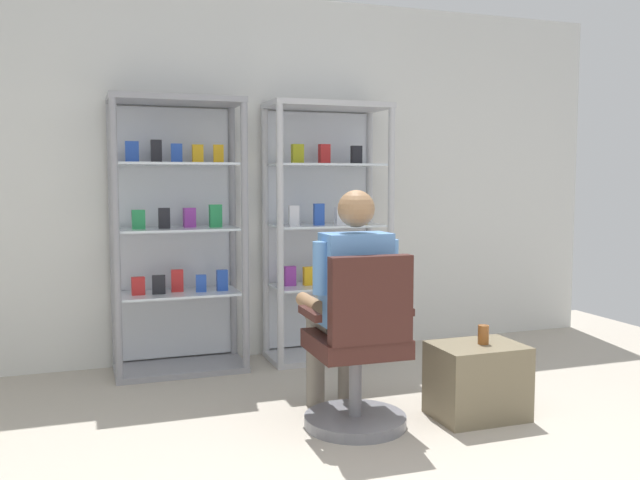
{
  "coord_description": "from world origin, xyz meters",
  "views": [
    {
      "loc": [
        -1.2,
        -2.09,
        1.35
      ],
      "look_at": [
        0.1,
        1.59,
        1.0
      ],
      "focal_mm": 38.56,
      "sensor_mm": 36.0,
      "label": 1
    }
  ],
  "objects_px": {
    "office_chair": "(359,358)",
    "seated_shopkeeper": "(349,294)",
    "tea_glass": "(483,335)",
    "display_cabinet_left": "(177,233)",
    "storage_crate": "(477,381)",
    "display_cabinet_right": "(325,230)"
  },
  "relations": [
    {
      "from": "tea_glass",
      "to": "seated_shopkeeper",
      "type": "bearing_deg",
      "value": 164.43
    },
    {
      "from": "tea_glass",
      "to": "office_chair",
      "type": "bearing_deg",
      "value": 176.75
    },
    {
      "from": "display_cabinet_left",
      "to": "display_cabinet_right",
      "type": "xyz_separation_m",
      "value": [
        1.1,
        -0.0,
        -0.01
      ]
    },
    {
      "from": "display_cabinet_right",
      "to": "seated_shopkeeper",
      "type": "xyz_separation_m",
      "value": [
        -0.35,
        -1.36,
        -0.25
      ]
    },
    {
      "from": "office_chair",
      "to": "storage_crate",
      "type": "distance_m",
      "value": 0.73
    },
    {
      "from": "office_chair",
      "to": "tea_glass",
      "type": "bearing_deg",
      "value": -3.25
    },
    {
      "from": "office_chair",
      "to": "display_cabinet_left",
      "type": "bearing_deg",
      "value": 116.03
    },
    {
      "from": "seated_shopkeeper",
      "to": "storage_crate",
      "type": "relative_size",
      "value": 2.57
    },
    {
      "from": "display_cabinet_left",
      "to": "tea_glass",
      "type": "height_order",
      "value": "display_cabinet_left"
    },
    {
      "from": "seated_shopkeeper",
      "to": "tea_glass",
      "type": "relative_size",
      "value": 12.04
    },
    {
      "from": "seated_shopkeeper",
      "to": "display_cabinet_left",
      "type": "bearing_deg",
      "value": 118.79
    },
    {
      "from": "storage_crate",
      "to": "office_chair",
      "type": "bearing_deg",
      "value": 176.64
    },
    {
      "from": "office_chair",
      "to": "storage_crate",
      "type": "height_order",
      "value": "office_chair"
    },
    {
      "from": "display_cabinet_left",
      "to": "storage_crate",
      "type": "relative_size",
      "value": 3.79
    },
    {
      "from": "office_chair",
      "to": "tea_glass",
      "type": "height_order",
      "value": "office_chair"
    },
    {
      "from": "office_chair",
      "to": "seated_shopkeeper",
      "type": "relative_size",
      "value": 0.74
    },
    {
      "from": "tea_glass",
      "to": "storage_crate",
      "type": "bearing_deg",
      "value": 178.99
    },
    {
      "from": "display_cabinet_left",
      "to": "display_cabinet_right",
      "type": "height_order",
      "value": "same"
    },
    {
      "from": "display_cabinet_left",
      "to": "seated_shopkeeper",
      "type": "xyz_separation_m",
      "value": [
        0.75,
        -1.36,
        -0.25
      ]
    },
    {
      "from": "display_cabinet_right",
      "to": "office_chair",
      "type": "height_order",
      "value": "display_cabinet_right"
    },
    {
      "from": "office_chair",
      "to": "tea_glass",
      "type": "xyz_separation_m",
      "value": [
        0.74,
        -0.04,
        0.08
      ]
    },
    {
      "from": "display_cabinet_left",
      "to": "office_chair",
      "type": "distance_m",
      "value": 1.79
    }
  ]
}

